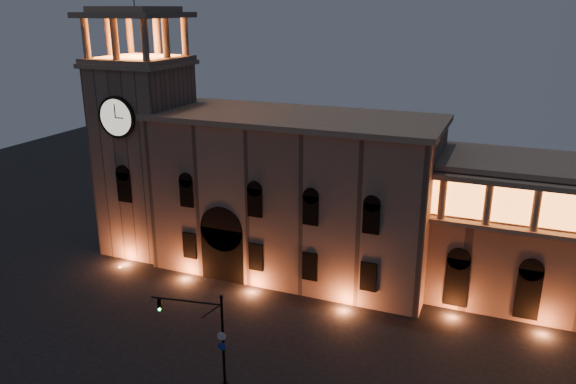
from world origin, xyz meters
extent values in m
cube|color=#836755|center=(-2.00, 22.00, 8.50)|extent=(30.00, 12.00, 17.00)
cube|color=gray|center=(-2.00, 22.00, 17.30)|extent=(30.80, 12.80, 0.60)
cube|color=black|center=(-8.00, 16.60, 3.00)|extent=(5.00, 1.40, 6.00)
cylinder|color=black|center=(-8.00, 16.60, 6.00)|extent=(5.00, 1.40, 5.00)
cube|color=orange|center=(-8.00, 16.40, 2.80)|extent=(4.20, 0.20, 5.00)
cube|color=#836755|center=(-20.50, 21.00, 11.00)|extent=(9.00, 9.00, 22.00)
cube|color=gray|center=(-20.50, 21.00, 22.25)|extent=(9.80, 9.80, 0.50)
cylinder|color=black|center=(-20.50, 16.32, 17.00)|extent=(4.60, 0.35, 4.60)
cylinder|color=beige|center=(-20.50, 16.18, 17.00)|extent=(4.00, 0.12, 4.00)
cube|color=gray|center=(-20.50, 21.00, 22.75)|extent=(9.40, 9.40, 0.50)
cube|color=orange|center=(-20.50, 21.00, 23.05)|extent=(6.80, 6.80, 0.15)
cylinder|color=gray|center=(-24.30, 17.20, 25.10)|extent=(0.76, 0.76, 4.20)
cylinder|color=gray|center=(-20.50, 17.20, 25.10)|extent=(0.76, 0.76, 4.20)
cylinder|color=gray|center=(-16.70, 17.20, 25.10)|extent=(0.76, 0.76, 4.20)
cylinder|color=gray|center=(-24.30, 24.80, 25.10)|extent=(0.76, 0.76, 4.20)
cylinder|color=gray|center=(-20.50, 24.80, 25.10)|extent=(0.76, 0.76, 4.20)
cylinder|color=gray|center=(-16.70, 24.80, 25.10)|extent=(0.76, 0.76, 4.20)
cylinder|color=gray|center=(-24.30, 21.00, 25.10)|extent=(0.76, 0.76, 4.20)
cylinder|color=gray|center=(-16.70, 21.00, 25.10)|extent=(0.76, 0.76, 4.20)
cube|color=gray|center=(-20.50, 21.00, 27.50)|extent=(9.80, 9.80, 0.60)
cube|color=gray|center=(-20.50, 21.00, 28.10)|extent=(7.50, 7.50, 0.60)
cylinder|color=gray|center=(14.00, 18.50, 11.50)|extent=(0.70, 0.70, 4.00)
cylinder|color=gray|center=(18.00, 18.50, 11.50)|extent=(0.70, 0.70, 4.00)
cylinder|color=gray|center=(22.00, 18.50, 11.50)|extent=(0.70, 0.70, 4.00)
cylinder|color=black|center=(0.77, -0.02, 3.92)|extent=(0.22, 0.22, 7.85)
sphere|color=black|center=(0.77, -0.02, 7.96)|extent=(0.31, 0.31, 0.31)
cylinder|color=black|center=(-2.00, -0.50, 7.29)|extent=(5.55, 1.09, 0.13)
cube|color=black|center=(-4.10, -0.87, 6.73)|extent=(0.38, 0.37, 0.95)
cylinder|color=#0CE53F|center=(-4.06, -1.04, 6.41)|extent=(0.21, 0.12, 0.20)
cylinder|color=silver|center=(0.74, -0.19, 4.71)|extent=(0.67, 0.16, 0.67)
cylinder|color=navy|center=(0.74, -0.19, 3.81)|extent=(0.67, 0.16, 0.67)
camera|label=1|loc=(19.15, -32.35, 28.23)|focal=35.00mm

